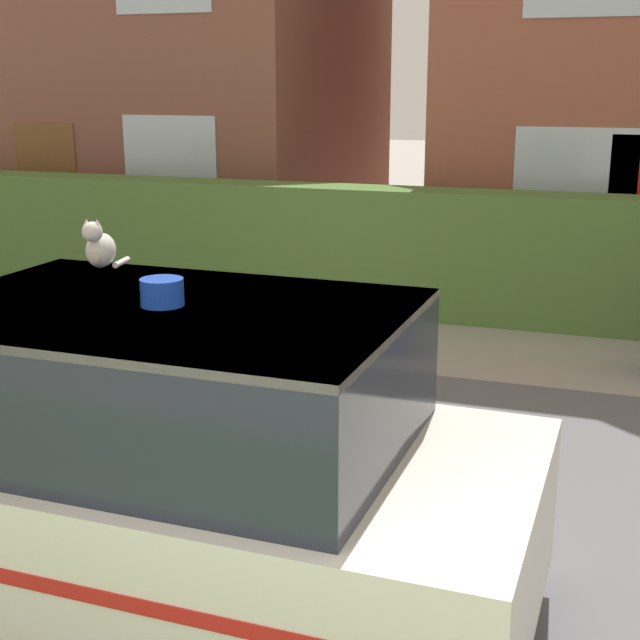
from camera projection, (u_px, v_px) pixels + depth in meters
name	position (u px, v px, depth m)	size (l,w,h in m)	color
road_strip	(422.00, 530.00, 5.50)	(28.00, 5.91, 0.01)	#5B5B60
garden_hedge	(406.00, 252.00, 10.44)	(14.93, 0.65, 1.48)	#4C7233
police_car	(128.00, 464.00, 4.54)	(4.35, 1.87, 1.77)	black
cat	(99.00, 247.00, 4.42)	(0.17, 0.30, 0.26)	silver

